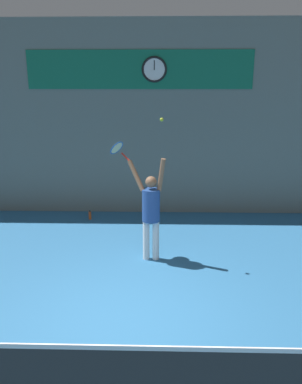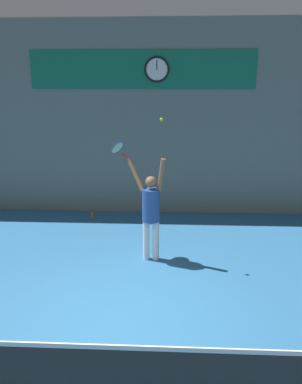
{
  "view_description": "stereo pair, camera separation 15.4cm",
  "coord_description": "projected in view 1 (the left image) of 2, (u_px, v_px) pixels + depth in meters",
  "views": [
    {
      "loc": [
        0.55,
        -4.69,
        3.35
      ],
      "look_at": [
        0.36,
        2.21,
        1.4
      ],
      "focal_mm": 35.0,
      "sensor_mm": 36.0,
      "label": 1
    },
    {
      "loc": [
        0.7,
        -4.69,
        3.35
      ],
      "look_at": [
        0.36,
        2.21,
        1.4
      ],
      "focal_mm": 35.0,
      "sensor_mm": 36.0,
      "label": 2
    }
  ],
  "objects": [
    {
      "name": "water_bottle",
      "position": [
        90.0,
        215.0,
        9.79
      ],
      "size": [
        0.07,
        0.07,
        0.24
      ],
      "color": "#D84C19",
      "rests_on": "ground_plane"
    },
    {
      "name": "tennis_player",
      "position": [
        151.0,
        209.0,
        7.27
      ],
      "size": [
        0.78,
        0.45,
        2.07
      ],
      "color": "white",
      "rests_on": "ground_plane"
    },
    {
      "name": "sponsor_banner",
      "position": [
        140.0,
        69.0,
        9.37
      ],
      "size": [
        5.69,
        0.02,
        0.95
      ],
      "color": "#146B4C"
    },
    {
      "name": "ground_plane",
      "position": [
        122.0,
        326.0,
        5.44
      ],
      "size": [
        18.0,
        18.0,
        0.0
      ],
      "primitive_type": "plane",
      "color": "teal"
    },
    {
      "name": "back_wall",
      "position": [
        140.0,
        121.0,
        9.77
      ],
      "size": [
        18.0,
        0.1,
        5.0
      ],
      "color": "slate",
      "rests_on": "ground_plane"
    },
    {
      "name": "tennis_ball",
      "position": [
        162.0,
        120.0,
        6.76
      ],
      "size": [
        0.07,
        0.07,
        0.07
      ],
      "color": "#CCDB2D"
    },
    {
      "name": "scoreboard_clock",
      "position": [
        154.0,
        69.0,
        9.34
      ],
      "size": [
        0.64,
        0.06,
        0.64
      ],
      "color": "white"
    },
    {
      "name": "court_net",
      "position": [
        104.0,
        384.0,
        3.72
      ],
      "size": [
        7.29,
        0.07,
        1.06
      ],
      "color": "#333333",
      "rests_on": "ground_plane"
    },
    {
      "name": "tennis_racket",
      "position": [
        117.0,
        149.0,
        7.35
      ],
      "size": [
        0.45,
        0.38,
        0.37
      ],
      "color": "red"
    }
  ]
}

